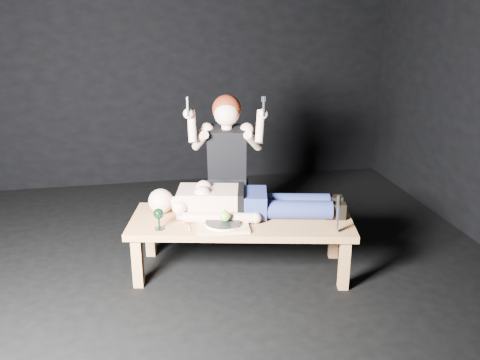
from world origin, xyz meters
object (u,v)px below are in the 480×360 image
Objects in this scene: kneeling_woman at (228,166)px; lying_man at (248,199)px; goblet at (159,219)px; table at (241,245)px; carving_knife at (338,214)px; serving_tray at (223,226)px.

lying_man is at bearing -71.99° from kneeling_woman.
kneeling_woman is 8.33× the size of goblet.
table is at bearing -78.83° from kneeling_woman.
table is 0.83m from carving_knife.
kneeling_woman reaches higher than goblet.
goblet is at bearing -154.78° from lying_man.
carving_knife reaches higher than serving_tray.
goblet reaches higher than table.
carving_knife is (0.63, -1.03, -0.08)m from kneeling_woman.
serving_tray is at bearing -128.90° from table.
table is 4.46× the size of serving_tray.
goblet is (-0.63, -0.08, 0.31)m from table.
table is 1.04× the size of lying_man.
goblet is (-0.70, -0.17, -0.04)m from lying_man.
lying_man is 5.71× the size of carving_knife.
table is at bearing 39.17° from serving_tray.
kneeling_woman is at bearing 133.58° from carving_knife.
kneeling_woman is at bearing 49.19° from goblet.
kneeling_woman is 0.98m from goblet.
serving_tray is (-0.24, -0.22, -0.11)m from lying_man.
lying_man is (0.07, 0.09, 0.35)m from table.
goblet is 1.31m from carving_knife.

